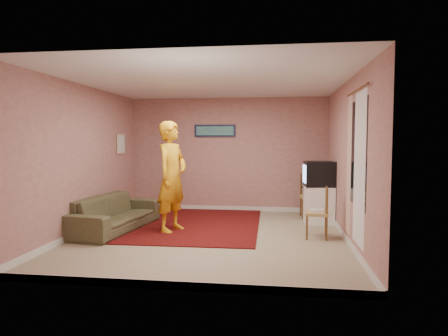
# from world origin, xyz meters

# --- Properties ---
(ground) EXTENTS (5.00, 5.00, 0.00)m
(ground) POSITION_xyz_m (0.00, 0.00, 0.00)
(ground) COLOR tan
(ground) RESTS_ON ground
(wall_back) EXTENTS (4.50, 0.02, 2.60)m
(wall_back) POSITION_xyz_m (0.00, 2.50, 1.30)
(wall_back) COLOR tan
(wall_back) RESTS_ON ground
(wall_front) EXTENTS (4.50, 0.02, 2.60)m
(wall_front) POSITION_xyz_m (0.00, -2.50, 1.30)
(wall_front) COLOR tan
(wall_front) RESTS_ON ground
(wall_left) EXTENTS (0.02, 5.00, 2.60)m
(wall_left) POSITION_xyz_m (-2.25, 0.00, 1.30)
(wall_left) COLOR tan
(wall_left) RESTS_ON ground
(wall_right) EXTENTS (0.02, 5.00, 2.60)m
(wall_right) POSITION_xyz_m (2.25, 0.00, 1.30)
(wall_right) COLOR tan
(wall_right) RESTS_ON ground
(ceiling) EXTENTS (4.50, 5.00, 0.02)m
(ceiling) POSITION_xyz_m (0.00, 0.00, 2.60)
(ceiling) COLOR silver
(ceiling) RESTS_ON wall_back
(baseboard_back) EXTENTS (4.50, 0.02, 0.10)m
(baseboard_back) POSITION_xyz_m (0.00, 2.49, 0.05)
(baseboard_back) COLOR silver
(baseboard_back) RESTS_ON ground
(baseboard_front) EXTENTS (4.50, 0.02, 0.10)m
(baseboard_front) POSITION_xyz_m (0.00, -2.49, 0.05)
(baseboard_front) COLOR silver
(baseboard_front) RESTS_ON ground
(baseboard_left) EXTENTS (0.02, 5.00, 0.10)m
(baseboard_left) POSITION_xyz_m (-2.24, 0.00, 0.05)
(baseboard_left) COLOR silver
(baseboard_left) RESTS_ON ground
(baseboard_right) EXTENTS (0.02, 5.00, 0.10)m
(baseboard_right) POSITION_xyz_m (2.24, 0.00, 0.05)
(baseboard_right) COLOR silver
(baseboard_right) RESTS_ON ground
(window) EXTENTS (0.01, 1.10, 1.50)m
(window) POSITION_xyz_m (2.24, -0.90, 1.45)
(window) COLOR black
(window) RESTS_ON wall_right
(curtain_sheer) EXTENTS (0.01, 0.75, 2.10)m
(curtain_sheer) POSITION_xyz_m (2.23, -1.05, 1.25)
(curtain_sheer) COLOR white
(curtain_sheer) RESTS_ON wall_right
(curtain_floral) EXTENTS (0.01, 0.35, 2.10)m
(curtain_floral) POSITION_xyz_m (2.21, -0.35, 1.25)
(curtain_floral) COLOR beige
(curtain_floral) RESTS_ON wall_right
(curtain_rod) EXTENTS (0.02, 1.40, 0.02)m
(curtain_rod) POSITION_xyz_m (2.20, -0.90, 2.32)
(curtain_rod) COLOR brown
(curtain_rod) RESTS_ON wall_right
(picture_back) EXTENTS (0.95, 0.04, 0.28)m
(picture_back) POSITION_xyz_m (-0.30, 2.47, 1.85)
(picture_back) COLOR #141C39
(picture_back) RESTS_ON wall_back
(picture_left) EXTENTS (0.04, 0.38, 0.42)m
(picture_left) POSITION_xyz_m (-2.22, 1.60, 1.55)
(picture_left) COLOR beige
(picture_left) RESTS_ON wall_left
(area_rug) EXTENTS (2.67, 3.31, 0.02)m
(area_rug) POSITION_xyz_m (-0.52, 0.85, 0.01)
(area_rug) COLOR black
(area_rug) RESTS_ON ground
(tv_cabinet) EXTENTS (0.57, 0.52, 0.73)m
(tv_cabinet) POSITION_xyz_m (1.95, 1.34, 0.36)
(tv_cabinet) COLOR white
(tv_cabinet) RESTS_ON ground
(crt_tv) EXTENTS (0.61, 0.55, 0.49)m
(crt_tv) POSITION_xyz_m (1.94, 1.34, 0.97)
(crt_tv) COLOR black
(crt_tv) RESTS_ON tv_cabinet
(chair_a) EXTENTS (0.44, 0.43, 0.50)m
(chair_a) POSITION_xyz_m (1.83, 1.84, 0.56)
(chair_a) COLOR tan
(chair_a) RESTS_ON ground
(dvd_player) EXTENTS (0.34, 0.26, 0.05)m
(dvd_player) POSITION_xyz_m (1.83, 1.84, 0.50)
(dvd_player) COLOR #A7A6AB
(dvd_player) RESTS_ON chair_a
(blue_throw) EXTENTS (0.36, 0.04, 0.37)m
(blue_throw) POSITION_xyz_m (1.83, 2.03, 0.74)
(blue_throw) COLOR #82A6D6
(blue_throw) RESTS_ON chair_a
(chair_b) EXTENTS (0.40, 0.42, 0.47)m
(chair_b) POSITION_xyz_m (1.79, 0.09, 0.52)
(chair_b) COLOR tan
(chair_b) RESTS_ON ground
(game_console) EXTENTS (0.25, 0.19, 0.05)m
(game_console) POSITION_xyz_m (1.79, 0.09, 0.46)
(game_console) COLOR white
(game_console) RESTS_ON chair_b
(sofa) EXTENTS (1.10, 2.21, 0.62)m
(sofa) POSITION_xyz_m (-1.80, 0.22, 0.31)
(sofa) COLOR brown
(sofa) RESTS_ON ground
(person) EXTENTS (0.67, 0.83, 1.97)m
(person) POSITION_xyz_m (-0.74, 0.26, 0.99)
(person) COLOR orange
(person) RESTS_ON ground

